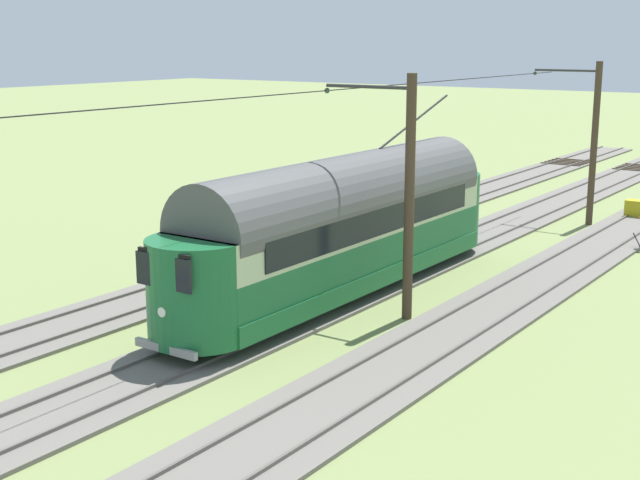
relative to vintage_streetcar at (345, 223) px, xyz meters
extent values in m
plane|color=olive|center=(0.00, -1.86, -2.25)|extent=(220.00, 220.00, 0.00)
cube|color=#666059|center=(-4.45, -1.86, -2.20)|extent=(2.80, 80.00, 0.10)
cube|color=#59544C|center=(-3.74, -1.86, -2.11)|extent=(0.07, 80.00, 0.08)
cube|color=#59544C|center=(-5.17, -1.86, -2.11)|extent=(0.07, 80.00, 0.08)
cube|color=#666059|center=(0.00, -1.86, -2.20)|extent=(2.80, 80.00, 0.10)
cube|color=#59544C|center=(0.72, -1.86, -2.11)|extent=(0.07, 80.00, 0.08)
cube|color=#59544C|center=(-0.72, -1.86, -2.11)|extent=(0.07, 80.00, 0.08)
cube|color=#2D2316|center=(0.00, -32.56, -2.15)|extent=(2.50, 0.24, 0.08)
cube|color=#2D2316|center=(0.00, -31.91, -2.15)|extent=(2.50, 0.24, 0.08)
cube|color=#2D2316|center=(0.00, -31.26, -2.15)|extent=(2.50, 0.24, 0.08)
cube|color=#666059|center=(4.45, -1.86, -2.20)|extent=(2.80, 80.00, 0.10)
cube|color=#59544C|center=(5.17, -1.86, -2.11)|extent=(0.07, 80.00, 0.08)
cube|color=#59544C|center=(3.74, -1.86, -2.11)|extent=(0.07, 80.00, 0.08)
cube|color=#2D2316|center=(4.45, -33.86, -2.15)|extent=(2.50, 0.24, 0.08)
cube|color=#2D2316|center=(4.45, -33.21, -2.15)|extent=(2.50, 0.24, 0.08)
cube|color=#2D2316|center=(4.45, -32.56, -2.15)|extent=(2.50, 0.24, 0.08)
cube|color=#2D2316|center=(4.45, -31.91, -2.15)|extent=(2.50, 0.24, 0.08)
cube|color=#2D2316|center=(4.45, -31.26, -2.15)|extent=(2.50, 0.24, 0.08)
cube|color=#196033|center=(0.00, -0.01, -1.55)|extent=(2.65, 13.20, 0.55)
cube|color=#196033|center=(0.00, -0.01, -0.80)|extent=(2.55, 13.20, 0.95)
cube|color=#B7C699|center=(0.00, -0.01, 0.20)|extent=(2.55, 13.20, 1.05)
cylinder|color=#4C4C4C|center=(0.00, -0.01, 0.73)|extent=(2.65, 12.93, 2.65)
cylinder|color=#196033|center=(0.00, 6.54, -0.55)|extent=(2.55, 2.55, 2.55)
cylinder|color=#196033|center=(0.00, -6.55, -0.55)|extent=(2.55, 2.55, 2.55)
cube|color=black|center=(0.00, 7.68, 0.47)|extent=(1.63, 0.08, 0.36)
cube|color=black|center=(0.00, 7.71, 0.15)|extent=(1.73, 0.06, 0.80)
cube|color=black|center=(1.29, -0.01, 0.20)|extent=(0.04, 11.09, 0.80)
cube|color=black|center=(-1.29, -0.01, 0.20)|extent=(0.04, 11.09, 0.80)
cylinder|color=silver|center=(0.00, 7.80, -0.80)|extent=(0.24, 0.06, 0.24)
cube|color=gray|center=(0.00, 7.74, -1.72)|extent=(1.94, 0.12, 0.20)
cylinder|color=black|center=(0.00, -4.26, 2.77)|extent=(0.07, 4.57, 1.50)
cylinder|color=black|center=(0.72, 4.22, -1.69)|extent=(0.10, 0.76, 0.76)
cylinder|color=black|center=(-0.72, 4.22, -1.69)|extent=(0.10, 0.76, 0.76)
cylinder|color=black|center=(0.72, -4.23, -1.69)|extent=(0.10, 0.76, 0.76)
cylinder|color=black|center=(-0.72, -4.23, -1.69)|extent=(0.10, 0.76, 0.76)
cylinder|color=#423323|center=(-2.73, -14.78, 1.15)|extent=(0.28, 0.28, 6.81)
cylinder|color=#2D2D2D|center=(-1.37, -14.78, 4.16)|extent=(2.73, 0.10, 0.10)
sphere|color=#334733|center=(0.00, -14.78, 4.01)|extent=(0.16, 0.16, 0.16)
cylinder|color=#423323|center=(-2.73, 0.97, 1.15)|extent=(0.28, 0.28, 6.81)
cylinder|color=#2D2D2D|center=(-1.37, 0.97, 4.16)|extent=(2.73, 0.10, 0.10)
sphere|color=#334733|center=(0.00, 0.97, 4.01)|extent=(0.16, 0.16, 0.16)
cylinder|color=black|center=(0.00, 8.85, 4.01)|extent=(0.03, 51.26, 0.03)
cylinder|color=black|center=(-1.37, -14.78, 4.16)|extent=(2.73, 0.02, 0.02)
cylinder|color=#262626|center=(-5.68, -11.30, -1.90)|extent=(0.33, 0.04, 0.54)
camera|label=1|loc=(-14.32, 21.97, 5.44)|focal=49.71mm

